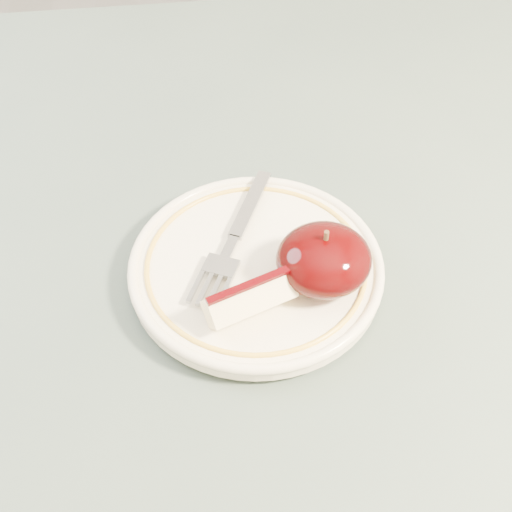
{
  "coord_description": "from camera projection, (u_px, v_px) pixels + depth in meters",
  "views": [
    {
      "loc": [
        -0.02,
        -0.38,
        1.21
      ],
      "look_at": [
        0.03,
        -0.01,
        0.78
      ],
      "focal_mm": 50.0,
      "sensor_mm": 36.0,
      "label": 1
    }
  ],
  "objects": [
    {
      "name": "fork",
      "position": [
        234.0,
        238.0,
        0.59
      ],
      "size": [
        0.09,
        0.15,
        0.0
      ],
      "rotation": [
        0.0,
        0.0,
        1.13
      ],
      "color": "gray",
      "rests_on": "plate"
    },
    {
      "name": "plate",
      "position": [
        256.0,
        267.0,
        0.58
      ],
      "size": [
        0.21,
        0.21,
        0.02
      ],
      "color": "#F3E8CB",
      "rests_on": "table"
    },
    {
      "name": "apple_wedge",
      "position": [
        250.0,
        298.0,
        0.54
      ],
      "size": [
        0.08,
        0.05,
        0.03
      ],
      "rotation": [
        0.0,
        0.0,
        0.36
      ],
      "color": "beige",
      "rests_on": "plate"
    },
    {
      "name": "table",
      "position": [
        225.0,
        334.0,
        0.66
      ],
      "size": [
        0.9,
        0.9,
        0.75
      ],
      "color": "brown",
      "rests_on": "ground"
    },
    {
      "name": "apple_half",
      "position": [
        324.0,
        259.0,
        0.55
      ],
      "size": [
        0.08,
        0.07,
        0.05
      ],
      "color": "black",
      "rests_on": "plate"
    }
  ]
}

